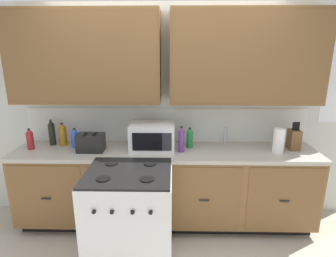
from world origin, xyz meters
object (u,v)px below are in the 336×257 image
object	(u,v)px
bottle_violet	(181,139)
bottle_amber	(63,134)
stove_range	(130,218)
toaster	(91,143)
bottle_dark	(52,133)
knife_block	(294,139)
bottle_blue	(75,138)
paper_towel_roll	(279,141)
bottle_green	(190,138)
microwave	(152,137)
bottle_red	(30,139)

from	to	relation	value
bottle_violet	bottle_amber	bearing A→B (deg)	172.31
stove_range	bottle_amber	bearing A→B (deg)	138.61
toaster	bottle_dark	bearing A→B (deg)	157.85
knife_block	bottle_blue	xyz separation A→B (m)	(-2.40, 0.01, -0.01)
stove_range	paper_towel_roll	bearing A→B (deg)	21.01
bottle_dark	bottle_amber	xyz separation A→B (m)	(0.13, -0.02, -0.01)
knife_block	bottle_green	world-z (taller)	knife_block
bottle_blue	bottle_amber	distance (m)	0.17
microwave	bottle_red	bearing A→B (deg)	-178.34
microwave	toaster	xyz separation A→B (m)	(-0.65, -0.09, -0.04)
bottle_dark	bottle_violet	distance (m)	1.48
paper_towel_roll	bottle_amber	distance (m)	2.37
microwave	bottle_dark	bearing A→B (deg)	174.14
microwave	knife_block	xyz separation A→B (m)	(1.54, 0.02, -0.02)
microwave	bottle_dark	xyz separation A→B (m)	(-1.16, 0.12, 0.00)
stove_range	bottle_dark	distance (m)	1.39
knife_block	bottle_dark	xyz separation A→B (m)	(-2.70, 0.10, 0.03)
bottle_red	bottle_dark	xyz separation A→B (m)	(0.18, 0.16, 0.03)
stove_range	bottle_red	xyz separation A→B (m)	(-1.17, 0.62, 0.55)
bottle_green	toaster	bearing A→B (deg)	-172.34
bottle_red	bottle_blue	world-z (taller)	bottle_red
bottle_red	bottle_blue	size ratio (longest dim) A/B	1.06
toaster	paper_towel_roll	xyz separation A→B (m)	(1.99, 0.00, 0.03)
bottle_red	bottle_amber	bearing A→B (deg)	23.44
bottle_green	bottle_amber	size ratio (longest dim) A/B	0.86
stove_range	bottle_green	xyz separation A→B (m)	(0.57, 0.72, 0.55)
microwave	toaster	distance (m)	0.66
bottle_green	bottle_violet	size ratio (longest dim) A/B	0.81
bottle_blue	bottle_amber	xyz separation A→B (m)	(-0.16, 0.07, 0.02)
stove_range	bottle_dark	bearing A→B (deg)	141.86
bottle_blue	bottle_dark	bearing A→B (deg)	163.03
bottle_red	bottle_violet	world-z (taller)	bottle_violet
microwave	knife_block	world-z (taller)	knife_block
microwave	knife_block	distance (m)	1.54
toaster	knife_block	distance (m)	2.20
paper_towel_roll	bottle_violet	bearing A→B (deg)	179.99
toaster	bottle_amber	xyz separation A→B (m)	(-0.37, 0.18, 0.03)
bottle_green	bottle_dark	xyz separation A→B (m)	(-1.57, 0.06, 0.03)
stove_range	bottle_dark	world-z (taller)	bottle_dark
bottle_dark	bottle_blue	bearing A→B (deg)	-16.97
knife_block	paper_towel_roll	bearing A→B (deg)	-153.48
microwave	knife_block	bearing A→B (deg)	0.61
bottle_blue	toaster	bearing A→B (deg)	-28.78
knife_block	paper_towel_roll	size ratio (longest dim) A/B	1.19
stove_range	bottle_dark	xyz separation A→B (m)	(-0.99, 0.78, 0.58)
paper_towel_roll	bottle_green	xyz separation A→B (m)	(-0.93, 0.14, -0.02)
paper_towel_roll	stove_range	bearing A→B (deg)	-158.99
stove_range	bottle_blue	world-z (taller)	bottle_blue
bottle_red	bottle_violet	distance (m)	1.65
microwave	bottle_red	size ratio (longest dim) A/B	2.05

